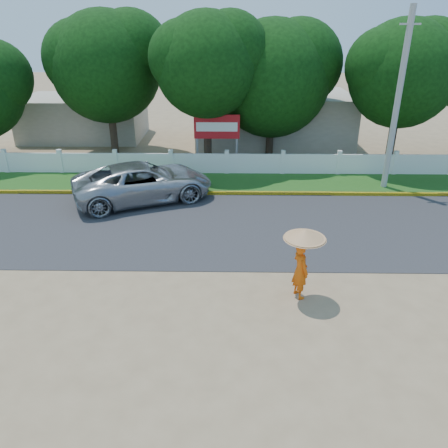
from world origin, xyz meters
name	(u,v)px	position (x,y,z in m)	size (l,w,h in m)	color
ground	(223,289)	(0.00, 0.00, 0.00)	(120.00, 120.00, 0.00)	#9E8460
road	(225,226)	(0.00, 4.50, 0.01)	(60.00, 7.00, 0.02)	#38383A
grass_verge	(226,182)	(0.00, 9.75, 0.01)	(60.00, 3.50, 0.03)	#2D601E
curb	(226,193)	(0.00, 8.05, 0.08)	(40.00, 0.18, 0.16)	yellow
fence	(227,164)	(0.00, 11.20, 0.55)	(40.00, 0.10, 1.10)	silver
building_near	(273,118)	(3.00, 18.00, 1.60)	(10.00, 6.00, 3.20)	#B7AD99
building_far	(84,117)	(-10.00, 19.00, 1.40)	(8.00, 5.00, 2.80)	#B7AD99
utility_pole	(397,103)	(7.88, 9.25, 4.11)	(0.28, 0.28, 8.23)	#9C9C9A
vehicle	(143,182)	(-3.77, 7.34, 0.87)	(2.89, 6.26, 1.74)	#A3A6AB
monk_with_parasol	(302,254)	(2.32, -0.32, 1.47)	(1.24, 1.24, 2.25)	#D9520B
billboard	(217,130)	(-0.56, 12.30, 2.14)	(2.50, 0.13, 2.95)	gray
tree_row	(254,72)	(1.45, 14.09, 4.94)	(34.66, 8.23, 8.81)	#473828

